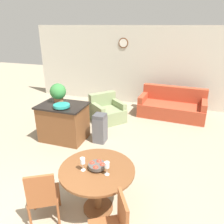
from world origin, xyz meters
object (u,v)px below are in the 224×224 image
(dining_table, at_px, (97,178))
(trash_bin, at_px, (100,128))
(wine_glass_right, at_px, (107,165))
(potted_plant, at_px, (58,92))
(wine_glass_left, at_px, (83,161))
(dining_chair_near_left, at_px, (43,195))
(couch, at_px, (172,107))
(teal_bowl, at_px, (62,106))
(fruit_bowl, at_px, (97,165))
(armchair, at_px, (107,112))
(kitchen_island, at_px, (64,122))

(dining_table, relative_size, trash_bin, 1.53)
(wine_glass_right, relative_size, potted_plant, 0.43)
(trash_bin, bearing_deg, wine_glass_right, -65.81)
(wine_glass_left, xyz_separation_m, wine_glass_right, (0.36, 0.02, 0.00))
(wine_glass_right, height_order, potted_plant, potted_plant)
(dining_chair_near_left, xyz_separation_m, couch, (1.44, 4.74, -0.19))
(wine_glass_left, bearing_deg, dining_table, 28.93)
(teal_bowl, bearing_deg, dining_chair_near_left, -66.72)
(fruit_bowl, height_order, armchair, fruit_bowl)
(dining_chair_near_left, bearing_deg, trash_bin, 62.28)
(dining_table, distance_m, teal_bowl, 2.32)
(dining_chair_near_left, xyz_separation_m, wine_glass_right, (0.83, 0.39, 0.42))
(wine_glass_right, relative_size, teal_bowl, 0.54)
(kitchen_island, bearing_deg, trash_bin, 9.57)
(kitchen_island, bearing_deg, dining_chair_near_left, -66.28)
(kitchen_island, relative_size, couch, 0.55)
(wine_glass_right, bearing_deg, armchair, 109.89)
(dining_table, height_order, wine_glass_left, wine_glass_left)
(couch, bearing_deg, dining_chair_near_left, -103.72)
(dining_table, distance_m, armchair, 3.45)
(teal_bowl, distance_m, couch, 3.58)
(wine_glass_left, distance_m, potted_plant, 2.68)
(dining_table, height_order, kitchen_island, kitchen_island)
(fruit_bowl, bearing_deg, teal_bowl, 133.11)
(wine_glass_right, height_order, couch, wine_glass_right)
(trash_bin, height_order, armchair, armchair)
(trash_bin, bearing_deg, armchair, 102.19)
(couch, bearing_deg, trash_bin, -121.27)
(kitchen_island, relative_size, trash_bin, 1.55)
(dining_table, distance_m, kitchen_island, 2.50)
(armchair, bearing_deg, kitchen_island, -163.33)
(wine_glass_right, relative_size, kitchen_island, 0.18)
(dining_chair_near_left, relative_size, couch, 0.44)
(armchair, bearing_deg, wine_glass_right, -119.14)
(wine_glass_left, bearing_deg, armchair, 104.19)
(fruit_bowl, height_order, trash_bin, fruit_bowl)
(fruit_bowl, xyz_separation_m, teal_bowl, (-1.56, 1.67, 0.15))
(dining_table, bearing_deg, dining_chair_near_left, -144.24)
(trash_bin, distance_m, armchair, 1.29)
(wine_glass_right, xyz_separation_m, teal_bowl, (-1.75, 1.75, 0.06))
(kitchen_island, bearing_deg, wine_glass_right, -46.36)
(fruit_bowl, xyz_separation_m, couch, (0.79, 4.28, -0.52))
(kitchen_island, xyz_separation_m, armchair, (0.64, 1.41, -0.19))
(fruit_bowl, relative_size, kitchen_island, 0.22)
(wine_glass_right, bearing_deg, fruit_bowl, 156.40)
(wine_glass_left, relative_size, wine_glass_right, 1.00)
(potted_plant, bearing_deg, kitchen_island, -38.45)
(potted_plant, bearing_deg, couch, 41.04)
(potted_plant, xyz_separation_m, armchair, (0.80, 1.28, -0.90))
(kitchen_island, bearing_deg, couch, 44.49)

